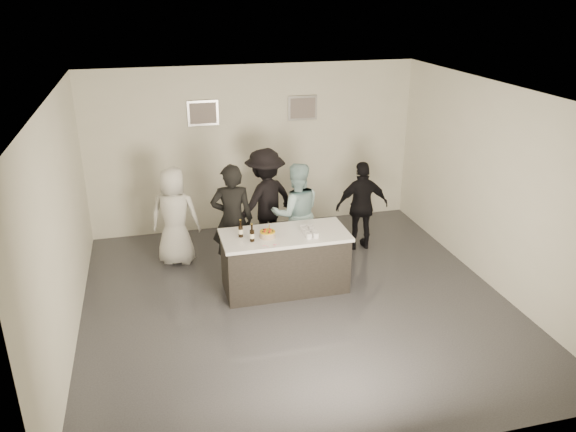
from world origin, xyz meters
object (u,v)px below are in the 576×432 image
object	(u,v)px
person_main_blue	(296,213)
person_guest_left	(175,216)
cake	(268,235)
person_guest_right	(362,206)
person_guest_back	(265,201)
bar_counter	(285,261)
beer_bottle_b	(252,233)
beer_bottle_a	(241,228)
person_main_black	(232,220)

from	to	relation	value
person_main_blue	person_guest_left	size ratio (longest dim) A/B	1.04
cake	person_guest_right	size ratio (longest dim) A/B	0.14
person_guest_back	bar_counter	bearing A→B (deg)	61.74
beer_bottle_b	person_guest_right	world-z (taller)	person_guest_right
beer_bottle_b	person_guest_back	size ratio (longest dim) A/B	0.14
bar_counter	person_main_blue	xyz separation A→B (m)	(0.40, 0.85, 0.39)
person_guest_right	beer_bottle_a	bearing A→B (deg)	27.70
person_guest_left	person_guest_back	distance (m)	1.52
person_main_blue	person_guest_back	xyz separation A→B (m)	(-0.39, 0.54, 0.06)
person_main_black	person_main_blue	bearing A→B (deg)	-164.55
person_guest_left	person_guest_right	size ratio (longest dim) A/B	1.05
bar_counter	person_guest_back	size ratio (longest dim) A/B	1.03
person_main_blue	person_guest_right	xyz separation A→B (m)	(1.22, 0.21, -0.07)
person_main_blue	person_guest_back	size ratio (longest dim) A/B	0.94
beer_bottle_b	bar_counter	bearing A→B (deg)	15.64
beer_bottle_b	person_guest_left	xyz separation A→B (m)	(-1.00, 1.43, -0.22)
person_guest_right	person_guest_back	xyz separation A→B (m)	(-1.61, 0.33, 0.12)
person_main_blue	bar_counter	bearing A→B (deg)	67.98
cake	person_main_blue	distance (m)	1.14
beer_bottle_b	person_guest_back	world-z (taller)	person_guest_back
person_guest_left	person_guest_back	bearing A→B (deg)	-159.56
bar_counter	person_main_blue	distance (m)	1.02
person_main_blue	person_guest_right	world-z (taller)	person_main_blue
cake	person_guest_back	xyz separation A→B (m)	(0.28, 1.45, -0.04)
person_main_blue	person_guest_right	size ratio (longest dim) A/B	1.09
beer_bottle_a	person_main_black	distance (m)	0.68
bar_counter	beer_bottle_a	xyz separation A→B (m)	(-0.64, 0.05, 0.58)
bar_counter	person_guest_left	bearing A→B (deg)	139.39
beer_bottle_a	beer_bottle_b	distance (m)	0.23
person_guest_left	person_guest_back	world-z (taller)	person_guest_back
beer_bottle_a	person_main_blue	distance (m)	1.33
cake	beer_bottle_a	bearing A→B (deg)	163.53
person_main_blue	person_guest_back	distance (m)	0.67
beer_bottle_a	person_guest_right	size ratio (longest dim) A/B	0.17
bar_counter	person_main_black	xyz separation A→B (m)	(-0.66, 0.72, 0.45)
cake	person_guest_back	bearing A→B (deg)	79.08
person_main_black	bar_counter	bearing A→B (deg)	140.72
bar_counter	person_main_black	bearing A→B (deg)	132.63
cake	person_guest_back	size ratio (longest dim) A/B	0.12
person_main_black	person_guest_left	distance (m)	1.03
bar_counter	beer_bottle_b	bearing A→B (deg)	-164.36
beer_bottle_a	person_guest_back	world-z (taller)	person_guest_back
beer_bottle_a	person_guest_left	xyz separation A→B (m)	(-0.87, 1.24, -0.22)
beer_bottle_b	person_main_black	bearing A→B (deg)	99.75
person_main_blue	beer_bottle_a	bearing A→B (deg)	40.85
person_main_blue	person_guest_back	world-z (taller)	person_guest_back
person_main_black	beer_bottle_b	bearing A→B (deg)	107.84
person_guest_back	person_guest_right	bearing A→B (deg)	140.73
bar_counter	person_guest_right	world-z (taller)	person_guest_right
bar_counter	cake	bearing A→B (deg)	-167.32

